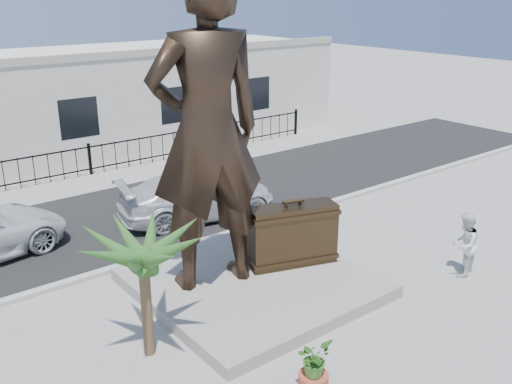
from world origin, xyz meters
The scene contains 14 objects.
ground centered at (0.00, 0.00, 0.00)m, with size 100.00×100.00×0.00m, color #9E9991.
street centered at (0.00, 8.00, 0.01)m, with size 40.00×7.00×0.01m, color black.
curb centered at (0.00, 4.50, 0.06)m, with size 40.00×0.25×0.12m, color #A5A399.
far_sidewalk centered at (0.00, 12.00, 0.01)m, with size 40.00×2.50×0.02m, color #9E9991.
plinth centered at (-0.50, 1.50, 0.15)m, with size 5.20×5.20×0.30m, color gray.
fence centered at (0.00, 12.80, 0.60)m, with size 22.00×0.10×1.20m, color black.
building centered at (0.00, 17.00, 2.20)m, with size 28.00×7.00×4.40m, color silver.
statue centered at (-1.38, 2.03, 4.04)m, with size 2.72×1.79×7.47m, color black.
suitcase centered at (0.80, 1.50, 1.10)m, with size 2.26×0.72×1.59m, color #312414.
tourist centered at (4.25, -1.28, 0.85)m, with size 0.83×0.65×1.71m, color silver.
car_silver centered at (0.98, 6.31, 0.75)m, with size 2.08×5.12×1.49m, color silver.
palm_tree centered at (-3.82, 0.65, 0.00)m, with size 1.80×1.80×3.20m, color #264F1C, non-canonical shape.
planter centered at (-2.02, -2.30, 0.20)m, with size 0.56×0.56×0.40m, color #A83F2C.
shrub centered at (-2.02, -2.30, 0.75)m, with size 0.63×0.55×0.70m, color #3B7124.
Camera 1 is at (-8.20, -8.52, 7.06)m, focal length 40.00 mm.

